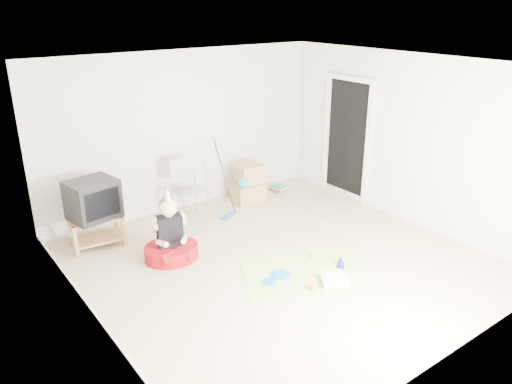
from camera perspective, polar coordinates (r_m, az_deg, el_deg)
ground at (r=6.84m, az=2.69°, el=-7.84°), size 5.00×5.00×0.00m
doorway_recess at (r=8.87m, az=10.42°, el=5.84°), size 0.02×0.90×2.05m
tv_stand at (r=7.47m, az=-17.77°, el=-4.03°), size 0.76×0.53×0.45m
crt_tv at (r=7.29m, az=-18.16°, el=-0.79°), size 0.72×0.63×0.55m
folding_chair at (r=7.93m, az=-7.62°, el=0.11°), size 0.47×0.45×1.01m
cardboard_boxes at (r=8.63m, az=-0.84°, el=0.84°), size 0.57×0.46×0.66m
floor_mop at (r=8.05m, az=-3.29°, el=-1.17°), size 0.32×0.38×1.22m
book_pile at (r=9.21m, az=2.53°, el=0.42°), size 0.24×0.29×0.12m
seated_woman at (r=6.87m, az=-9.72°, el=-5.85°), size 0.88×0.88×1.05m
party_mat at (r=6.61m, az=5.45°, el=-9.03°), size 1.92×1.73×0.01m
birthday_cake at (r=6.38m, az=8.99°, el=-9.95°), size 0.42×0.40×0.15m
blue_plate_near at (r=6.50m, az=2.80°, el=-9.40°), size 0.34×0.34×0.01m
blue_plate_far at (r=6.35m, az=1.45°, el=-10.20°), size 0.24×0.24×0.01m
orange_cup_near at (r=6.92m, az=6.54°, el=-7.22°), size 0.09×0.09×0.07m
orange_cup_far at (r=6.21m, az=6.59°, el=-10.74°), size 0.11×0.11×0.09m
blue_party_hat at (r=6.73m, az=9.67°, el=-7.82°), size 0.13×0.13×0.17m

